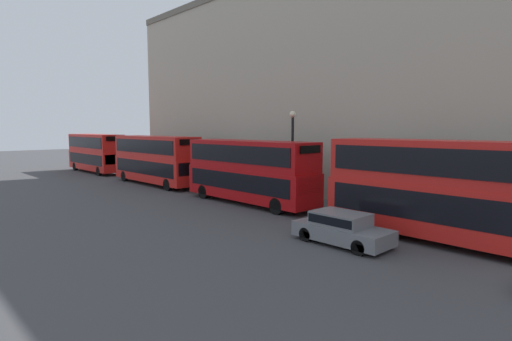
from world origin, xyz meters
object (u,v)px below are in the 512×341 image
(bus_third_in_queue, at_px, (155,158))
(bus_trailing, at_px, (96,151))
(bus_second_in_queue, at_px, (249,169))
(bus_leading, at_px, (445,187))
(car_hatchback, at_px, (341,227))

(bus_third_in_queue, relative_size, bus_trailing, 1.07)
(bus_second_in_queue, bearing_deg, bus_leading, -90.00)
(bus_trailing, bearing_deg, bus_third_in_queue, -90.00)
(bus_second_in_queue, height_order, bus_trailing, bus_trailing)
(bus_trailing, distance_m, car_hatchback, 36.28)
(bus_leading, distance_m, bus_second_in_queue, 12.80)
(bus_leading, relative_size, bus_third_in_queue, 0.96)
(bus_leading, distance_m, car_hatchback, 4.87)
(bus_leading, bearing_deg, bus_third_in_queue, 90.00)
(bus_leading, height_order, car_hatchback, bus_leading)
(bus_third_in_queue, distance_m, bus_trailing, 13.68)
(bus_second_in_queue, relative_size, bus_trailing, 1.02)
(bus_leading, distance_m, bus_trailing, 39.09)
(bus_third_in_queue, relative_size, car_hatchback, 2.59)
(bus_second_in_queue, distance_m, bus_trailing, 26.29)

